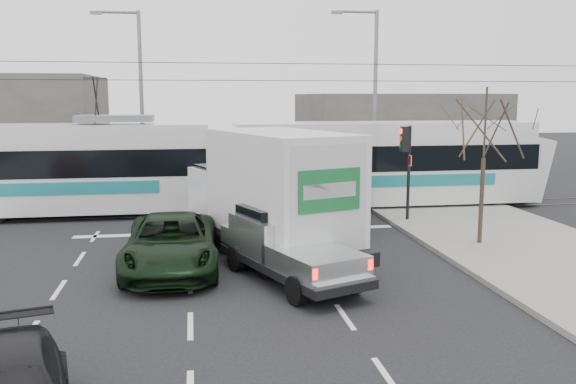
{
  "coord_description": "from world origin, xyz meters",
  "views": [
    {
      "loc": [
        -1.58,
        -15.59,
        4.86
      ],
      "look_at": [
        1.46,
        3.56,
        1.8
      ],
      "focal_mm": 38.0,
      "sensor_mm": 36.0,
      "label": 1
    }
  ],
  "objects": [
    {
      "name": "ground",
      "position": [
        0.0,
        0.0,
        0.0
      ],
      "size": [
        120.0,
        120.0,
        0.0
      ],
      "primitive_type": "plane",
      "color": "black",
      "rests_on": "ground"
    },
    {
      "name": "sidewalk_right",
      "position": [
        9.0,
        0.0,
        0.07
      ],
      "size": [
        6.0,
        60.0,
        0.15
      ],
      "primitive_type": "cube",
      "color": "gray",
      "rests_on": "ground"
    },
    {
      "name": "rails",
      "position": [
        0.0,
        10.0,
        0.01
      ],
      "size": [
        60.0,
        1.6,
        0.03
      ],
      "primitive_type": "cube",
      "color": "#33302D",
      "rests_on": "ground"
    },
    {
      "name": "building_right",
      "position": [
        12.0,
        24.0,
        2.5
      ],
      "size": [
        12.0,
        10.0,
        5.0
      ],
      "primitive_type": "cube",
      "color": "slate",
      "rests_on": "ground"
    },
    {
      "name": "bare_tree",
      "position": [
        7.6,
        2.5,
        3.79
      ],
      "size": [
        2.4,
        2.4,
        5.0
      ],
      "color": "#47382B",
      "rests_on": "ground"
    },
    {
      "name": "traffic_signal",
      "position": [
        6.47,
        6.5,
        2.74
      ],
      "size": [
        0.44,
        0.44,
        3.6
      ],
      "color": "black",
      "rests_on": "ground"
    },
    {
      "name": "street_lamp_near",
      "position": [
        7.31,
        14.0,
        5.11
      ],
      "size": [
        2.38,
        0.25,
        9.0
      ],
      "color": "slate",
      "rests_on": "ground"
    },
    {
      "name": "street_lamp_far",
      "position": [
        -4.19,
        16.0,
        5.11
      ],
      "size": [
        2.38,
        0.25,
        9.0
      ],
      "color": "slate",
      "rests_on": "ground"
    },
    {
      "name": "catenary",
      "position": [
        0.0,
        10.0,
        3.88
      ],
      "size": [
        60.0,
        0.2,
        7.0
      ],
      "color": "black",
      "rests_on": "ground"
    },
    {
      "name": "tram",
      "position": [
        -0.41,
        10.01,
        1.98
      ],
      "size": [
        27.3,
        2.85,
        5.57
      ],
      "rotation": [
        0.0,
        0.0,
        0.0
      ],
      "color": "silver",
      "rests_on": "ground"
    },
    {
      "name": "silver_pickup",
      "position": [
        0.81,
        0.08,
        0.93
      ],
      "size": [
        3.52,
        5.46,
        1.88
      ],
      "rotation": [
        0.0,
        0.0,
        0.37
      ],
      "color": "black",
      "rests_on": "ground"
    },
    {
      "name": "box_truck",
      "position": [
        0.77,
        2.48,
        1.9
      ],
      "size": [
        5.06,
        8.12,
        3.84
      ],
      "rotation": [
        0.0,
        0.0,
        0.34
      ],
      "color": "black",
      "rests_on": "ground"
    },
    {
      "name": "navy_pickup",
      "position": [
        3.72,
        7.35,
        1.16
      ],
      "size": [
        3.14,
        5.88,
        2.35
      ],
      "rotation": [
        0.0,
        0.0,
        -0.21
      ],
      "color": "black",
      "rests_on": "ground"
    },
    {
      "name": "green_car",
      "position": [
        -2.22,
        1.39,
        0.77
      ],
      "size": [
        2.6,
        5.54,
        1.53
      ],
      "primitive_type": "imported",
      "rotation": [
        0.0,
        0.0,
        -0.01
      ],
      "color": "black",
      "rests_on": "ground"
    }
  ]
}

